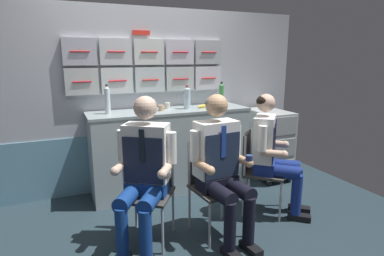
{
  "coord_description": "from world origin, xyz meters",
  "views": [
    {
      "loc": [
        -0.96,
        -2.36,
        1.58
      ],
      "look_at": [
        0.18,
        0.3,
        0.93
      ],
      "focal_mm": 29.6,
      "sensor_mm": 36.0,
      "label": 1
    }
  ],
  "objects_px": {
    "folding_chair_right": "(211,177)",
    "coffee_cup_white": "(168,105)",
    "folding_chair_left": "(151,181)",
    "snack_banana": "(203,106)",
    "service_trolley": "(268,142)",
    "crew_member_by_counter": "(272,150)",
    "water_bottle_short": "(187,98)",
    "crew_member_right": "(221,162)",
    "folding_chair_by_counter": "(255,163)",
    "crew_member_left": "(144,167)"
  },
  "relations": [
    {
      "from": "folding_chair_left",
      "to": "snack_banana",
      "type": "xyz_separation_m",
      "value": [
        0.92,
        0.89,
        0.49
      ]
    },
    {
      "from": "crew_member_by_counter",
      "to": "water_bottle_short",
      "type": "distance_m",
      "value": 1.17
    },
    {
      "from": "service_trolley",
      "to": "folding_chair_by_counter",
      "type": "height_order",
      "value": "service_trolley"
    },
    {
      "from": "folding_chair_right",
      "to": "coffee_cup_white",
      "type": "relative_size",
      "value": 12.33
    },
    {
      "from": "crew_member_by_counter",
      "to": "water_bottle_short",
      "type": "bearing_deg",
      "value": 119.17
    },
    {
      "from": "coffee_cup_white",
      "to": "service_trolley",
      "type": "bearing_deg",
      "value": -10.5
    },
    {
      "from": "folding_chair_right",
      "to": "crew_member_by_counter",
      "type": "height_order",
      "value": "crew_member_by_counter"
    },
    {
      "from": "folding_chair_left",
      "to": "snack_banana",
      "type": "relative_size",
      "value": 4.86
    },
    {
      "from": "folding_chair_right",
      "to": "snack_banana",
      "type": "relative_size",
      "value": 4.86
    },
    {
      "from": "folding_chair_right",
      "to": "crew_member_right",
      "type": "distance_m",
      "value": 0.25
    },
    {
      "from": "folding_chair_right",
      "to": "coffee_cup_white",
      "type": "distance_m",
      "value": 1.23
    },
    {
      "from": "crew_member_left",
      "to": "water_bottle_short",
      "type": "bearing_deg",
      "value": 51.65
    },
    {
      "from": "crew_member_left",
      "to": "snack_banana",
      "type": "relative_size",
      "value": 7.42
    },
    {
      "from": "folding_chair_by_counter",
      "to": "snack_banana",
      "type": "xyz_separation_m",
      "value": [
        -0.2,
        0.85,
        0.49
      ]
    },
    {
      "from": "crew_member_right",
      "to": "folding_chair_by_counter",
      "type": "bearing_deg",
      "value": 28.53
    },
    {
      "from": "crew_member_left",
      "to": "service_trolley",
      "type": "bearing_deg",
      "value": 25.2
    },
    {
      "from": "folding_chair_left",
      "to": "folding_chair_right",
      "type": "distance_m",
      "value": 0.55
    },
    {
      "from": "service_trolley",
      "to": "coffee_cup_white",
      "type": "relative_size",
      "value": 13.28
    },
    {
      "from": "folding_chair_right",
      "to": "snack_banana",
      "type": "distance_m",
      "value": 1.18
    },
    {
      "from": "folding_chair_right",
      "to": "water_bottle_short",
      "type": "bearing_deg",
      "value": 80.05
    },
    {
      "from": "service_trolley",
      "to": "crew_member_right",
      "type": "xyz_separation_m",
      "value": [
        -1.27,
        -1.04,
        0.22
      ]
    },
    {
      "from": "water_bottle_short",
      "to": "snack_banana",
      "type": "relative_size",
      "value": 1.61
    },
    {
      "from": "folding_chair_by_counter",
      "to": "coffee_cup_white",
      "type": "xyz_separation_m",
      "value": [
        -0.61,
        0.97,
        0.5
      ]
    },
    {
      "from": "crew_member_left",
      "to": "coffee_cup_white",
      "type": "relative_size",
      "value": 18.81
    },
    {
      "from": "crew_member_left",
      "to": "snack_banana",
      "type": "xyz_separation_m",
      "value": [
        1.01,
        1.02,
        0.3
      ]
    },
    {
      "from": "service_trolley",
      "to": "folding_chair_right",
      "type": "bearing_deg",
      "value": -145.52
    },
    {
      "from": "service_trolley",
      "to": "folding_chair_right",
      "type": "height_order",
      "value": "service_trolley"
    },
    {
      "from": "crew_member_right",
      "to": "folding_chair_by_counter",
      "type": "distance_m",
      "value": 0.67
    },
    {
      "from": "water_bottle_short",
      "to": "service_trolley",
      "type": "bearing_deg",
      "value": -5.94
    },
    {
      "from": "service_trolley",
      "to": "snack_banana",
      "type": "bearing_deg",
      "value": 172.3
    },
    {
      "from": "folding_chair_by_counter",
      "to": "crew_member_by_counter",
      "type": "relative_size",
      "value": 0.68
    },
    {
      "from": "folding_chair_left",
      "to": "crew_member_right",
      "type": "xyz_separation_m",
      "value": [
        0.55,
        -0.27,
        0.19
      ]
    },
    {
      "from": "service_trolley",
      "to": "snack_banana",
      "type": "height_order",
      "value": "snack_banana"
    },
    {
      "from": "crew_member_by_counter",
      "to": "coffee_cup_white",
      "type": "xyz_separation_m",
      "value": [
        -0.73,
        1.08,
        0.34
      ]
    },
    {
      "from": "snack_banana",
      "to": "crew_member_by_counter",
      "type": "bearing_deg",
      "value": -71.26
    },
    {
      "from": "service_trolley",
      "to": "coffee_cup_white",
      "type": "bearing_deg",
      "value": 169.5
    },
    {
      "from": "crew_member_by_counter",
      "to": "crew_member_right",
      "type": "bearing_deg",
      "value": -163.65
    },
    {
      "from": "crew_member_left",
      "to": "folding_chair_right",
      "type": "bearing_deg",
      "value": 1.65
    },
    {
      "from": "folding_chair_right",
      "to": "crew_member_left",
      "type": "bearing_deg",
      "value": -178.35
    },
    {
      "from": "folding_chair_left",
      "to": "snack_banana",
      "type": "height_order",
      "value": "snack_banana"
    },
    {
      "from": "service_trolley",
      "to": "water_bottle_short",
      "type": "distance_m",
      "value": 1.28
    },
    {
      "from": "service_trolley",
      "to": "snack_banana",
      "type": "xyz_separation_m",
      "value": [
        -0.9,
        0.12,
        0.52
      ]
    },
    {
      "from": "folding_chair_right",
      "to": "folding_chair_by_counter",
      "type": "relative_size",
      "value": 1.0
    },
    {
      "from": "snack_banana",
      "to": "folding_chair_right",
      "type": "bearing_deg",
      "value": -110.79
    },
    {
      "from": "folding_chair_by_counter",
      "to": "snack_banana",
      "type": "height_order",
      "value": "snack_banana"
    },
    {
      "from": "crew_member_left",
      "to": "coffee_cup_white",
      "type": "height_order",
      "value": "crew_member_left"
    },
    {
      "from": "folding_chair_left",
      "to": "snack_banana",
      "type": "distance_m",
      "value": 1.37
    },
    {
      "from": "crew_member_right",
      "to": "snack_banana",
      "type": "bearing_deg",
      "value": 72.51
    },
    {
      "from": "crew_member_right",
      "to": "snack_banana",
      "type": "xyz_separation_m",
      "value": [
        0.37,
        1.16,
        0.3
      ]
    },
    {
      "from": "water_bottle_short",
      "to": "folding_chair_by_counter",
      "type": "bearing_deg",
      "value": -64.15
    }
  ]
}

